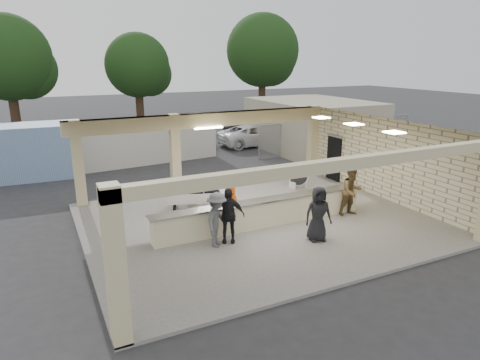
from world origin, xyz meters
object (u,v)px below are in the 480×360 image
drum_fan (298,176)px  car_dark (248,129)px  baggage_handler (233,197)px  passenger_d (318,214)px  car_white_a (254,135)px  passenger_c (217,220)px  baggage_counter (263,213)px  passenger_b (228,215)px  container_white (118,143)px  car_white_b (334,129)px  luggage_cart (196,193)px  passenger_a (352,191)px

drum_fan → car_dark: (4.01, 12.90, -0.00)m
drum_fan → car_dark: car_dark is taller
baggage_handler → passenger_d: (1.64, -3.00, 0.06)m
car_white_a → passenger_c: bearing=145.8°
baggage_counter → car_dark: 18.02m
passenger_b → passenger_c: passenger_b is taller
container_white → car_white_b: bearing=-1.4°
luggage_cart → baggage_handler: size_ratio=1.55×
luggage_cart → baggage_handler: baggage_handler is taller
baggage_handler → passenger_c: bearing=-22.8°
baggage_counter → car_white_a: 14.88m
baggage_counter → baggage_handler: size_ratio=4.86×
luggage_cart → drum_fan: bearing=26.9°
car_white_b → baggage_counter: bearing=148.8°
baggage_counter → passenger_d: passenger_d is taller
baggage_counter → drum_fan: (3.71, 3.39, 0.05)m
baggage_handler → passenger_a: 4.48m
car_white_b → car_dark: size_ratio=1.08×
car_white_b → car_white_a: bearing=102.9°
baggage_handler → car_dark: (8.37, 15.14, -0.30)m
baggage_handler → car_dark: bearing=164.9°
baggage_counter → car_white_a: (6.68, 13.30, 0.12)m
passenger_b → container_white: container_white is taller
luggage_cart → passenger_b: passenger_b is taller
passenger_b → passenger_c: size_ratio=1.03×
baggage_counter → baggage_handler: (-0.66, 1.15, 0.36)m
car_dark → baggage_counter: bearing=174.0°
luggage_cart → car_white_b: size_ratio=0.63×
car_white_a → car_white_b: (6.69, -0.17, -0.05)m
drum_fan → container_white: size_ratio=0.09×
container_white → luggage_cart: bearing=-88.8°
luggage_cart → car_white_a: (8.23, 10.74, -0.11)m
drum_fan → luggage_cart: bearing=-141.5°
drum_fan → baggage_handler: baggage_handler is taller
passenger_b → car_white_b: size_ratio=0.44×
luggage_cart → container_white: bearing=115.1°
passenger_b → passenger_a: bearing=26.9°
drum_fan → passenger_b: passenger_b is taller
drum_fan → car_dark: bearing=102.3°
baggage_counter → passenger_c: (-2.13, -0.82, 0.39)m
baggage_counter → passenger_a: passenger_a is taller
baggage_counter → passenger_b: bearing=-157.4°
drum_fan → car_white_b: car_white_b is taller
luggage_cart → passenger_b: 3.27m
passenger_a → passenger_d: passenger_a is taller
drum_fan → container_white: (-6.43, 8.49, 0.58)m
car_white_b → passenger_b: bearing=146.9°
passenger_c → car_white_a: size_ratio=0.36×
passenger_c → baggage_handler: bearing=5.5°
baggage_handler → drum_fan: bearing=131.0°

